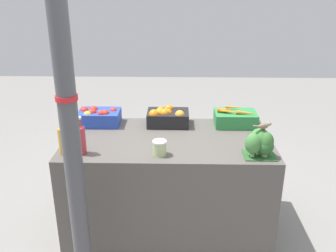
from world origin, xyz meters
TOP-DOWN VIEW (x-y plane):
  - ground_plane at (0.00, 0.00)m, footprint 10.00×10.00m
  - market_table at (0.00, 0.00)m, footprint 1.59×0.86m
  - support_pole at (-0.54, -0.70)m, footprint 0.12×0.12m
  - apple_crate at (-0.59, 0.28)m, footprint 0.34×0.24m
  - orange_crate at (-0.01, 0.28)m, footprint 0.34×0.24m
  - carrot_crate at (0.55, 0.28)m, footprint 0.34×0.24m
  - broccoli_pile at (0.64, -0.30)m, footprint 0.22×0.18m
  - juice_bottle_amber at (-0.72, -0.29)m, footprint 0.08×0.08m
  - juice_bottle_ruby at (-0.60, -0.29)m, footprint 0.08×0.08m
  - pickle_jar at (-0.05, -0.29)m, footprint 0.10×0.10m
  - sparrow_bird at (0.66, -0.29)m, footprint 0.13×0.05m

SIDE VIEW (x-z plane):
  - ground_plane at x=0.00m, z-range 0.00..0.00m
  - market_table at x=0.00m, z-range 0.00..0.80m
  - pickle_jar at x=-0.05m, z-range 0.81..0.91m
  - carrot_crate at x=0.55m, z-range 0.79..0.94m
  - apple_crate at x=-0.59m, z-range 0.80..0.95m
  - orange_crate at x=-0.01m, z-range 0.80..0.96m
  - broccoli_pile at x=0.64m, z-range 0.81..1.01m
  - juice_bottle_amber at x=-0.72m, z-range 0.78..1.06m
  - juice_bottle_ruby at x=-0.60m, z-range 0.78..1.06m
  - sparrow_bird at x=0.66m, z-range 1.01..1.06m
  - support_pole at x=-0.54m, z-range 0.00..2.65m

